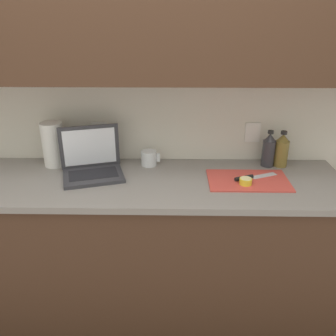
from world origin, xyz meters
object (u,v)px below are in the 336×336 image
at_px(knife, 249,177).
at_px(paper_towel_roll, 53,144).
at_px(cutting_board, 248,180).
at_px(measuring_cup, 149,158).
at_px(laptop, 92,164).
at_px(bottle_oil_tall, 282,150).
at_px(lemon_half_cut, 246,181).
at_px(bottle_green_soda, 269,150).

xyz_separation_m(knife, paper_towel_roll, (-1.12, 0.19, 0.12)).
bearing_deg(cutting_board, measuring_cup, 159.03).
xyz_separation_m(laptop, cutting_board, (0.87, -0.08, -0.06)).
bearing_deg(paper_towel_roll, bottle_oil_tall, 0.48).
height_order(laptop, bottle_oil_tall, laptop).
xyz_separation_m(knife, bottle_oil_tall, (0.22, 0.21, 0.08)).
distance_m(laptop, knife, 0.88).
distance_m(cutting_board, paper_towel_roll, 1.15).
bearing_deg(paper_towel_roll, cutting_board, -10.42).
bearing_deg(lemon_half_cut, paper_towel_roll, 166.59).
height_order(laptop, lemon_half_cut, laptop).
height_order(bottle_oil_tall, measuring_cup, bottle_oil_tall).
bearing_deg(laptop, paper_towel_roll, 136.41).
distance_m(laptop, measuring_cup, 0.34).
distance_m(lemon_half_cut, paper_towel_roll, 1.13).
bearing_deg(laptop, lemon_half_cut, -25.93).
height_order(lemon_half_cut, measuring_cup, measuring_cup).
distance_m(knife, bottle_oil_tall, 0.32).
bearing_deg(cutting_board, lemon_half_cut, -114.72).
bearing_deg(bottle_green_soda, laptop, -172.36).
bearing_deg(bottle_oil_tall, measuring_cup, -179.70).
bearing_deg(measuring_cup, knife, -19.76).
bearing_deg(bottle_oil_tall, knife, -137.57).
relative_size(laptop, paper_towel_roll, 1.48).
relative_size(laptop, lemon_half_cut, 5.88).
height_order(laptop, knife, laptop).
bearing_deg(bottle_green_soda, paper_towel_roll, -179.49).
height_order(knife, bottle_oil_tall, bottle_oil_tall).
bearing_deg(bottle_green_soda, cutting_board, -125.14).
xyz_separation_m(lemon_half_cut, measuring_cup, (-0.53, 0.27, 0.02)).
bearing_deg(bottle_green_soda, bottle_oil_tall, 0.00).
height_order(cutting_board, paper_towel_roll, paper_towel_roll).
height_order(bottle_green_soda, measuring_cup, bottle_green_soda).
xyz_separation_m(bottle_oil_tall, paper_towel_roll, (-1.35, -0.01, 0.03)).
bearing_deg(cutting_board, knife, 69.37).
bearing_deg(knife, laptop, 152.34).
bearing_deg(knife, paper_towel_roll, 147.01).
bearing_deg(knife, measuring_cup, 137.05).
xyz_separation_m(measuring_cup, paper_towel_roll, (-0.56, -0.01, 0.09)).
distance_m(laptop, bottle_oil_tall, 1.11).
bearing_deg(laptop, cutting_board, -22.10).
xyz_separation_m(knife, bottle_green_soda, (0.15, 0.21, 0.08)).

